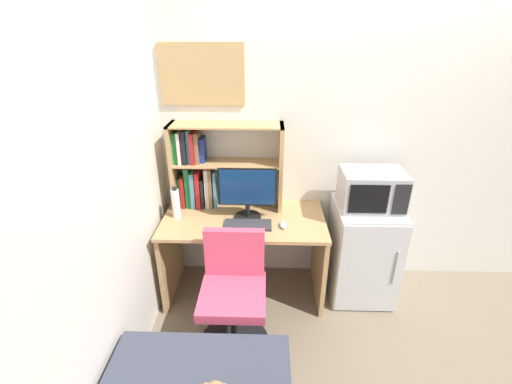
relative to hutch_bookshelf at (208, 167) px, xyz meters
The scene contains 12 objects.
wall_back 1.62m from the hutch_bookshelf, ahead, with size 6.40×0.04×2.60m, color silver.
wall_left 1.56m from the hutch_bookshelf, 105.62° to the right, with size 0.04×4.40×2.60m, color silver.
desk 0.69m from the hutch_bookshelf, 36.08° to the right, with size 1.31×0.67×0.75m.
hutch_bookshelf is the anchor object (origin of this frame).
monitor 0.42m from the hutch_bookshelf, 32.24° to the right, with size 0.45×0.22×0.43m.
keyboard 0.60m from the hutch_bookshelf, 45.05° to the right, with size 0.37×0.16×0.02m, color #333338.
computer_mouse 0.79m from the hutch_bookshelf, 29.23° to the right, with size 0.05×0.11×0.03m, color silver.
water_bottle 0.39m from the hutch_bookshelf, 137.05° to the right, with size 0.07×0.07×0.26m.
mini_fridge 1.49m from the hutch_bookshelf, ahead, with size 0.52×0.57×0.84m.
microwave 1.33m from the hutch_bookshelf, ahead, with size 0.48×0.35×0.30m.
desk_chair 1.08m from the hutch_bookshelf, 70.91° to the right, with size 0.52×0.52×0.88m.
wall_corkboard 0.72m from the hutch_bookshelf, 98.82° to the left, with size 0.65×0.02×0.46m, color tan.
Camera 1 is at (-0.72, -2.79, 2.14)m, focal length 24.46 mm.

